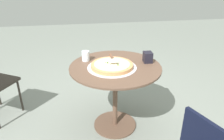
{
  "coord_description": "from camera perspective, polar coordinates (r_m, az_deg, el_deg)",
  "views": [
    {
      "loc": [
        1.85,
        -0.34,
        1.53
      ],
      "look_at": [
        0.03,
        -0.04,
        0.68
      ],
      "focal_mm": 34.4,
      "sensor_mm": 36.0,
      "label": 1
    }
  ],
  "objects": [
    {
      "name": "drinking_cup",
      "position": [
        2.17,
        -7.02,
        3.71
      ],
      "size": [
        0.08,
        0.08,
        0.1
      ],
      "primitive_type": "cylinder",
      "color": "silver",
      "rests_on": "patio_table"
    },
    {
      "name": "ground_plane",
      "position": [
        2.42,
        0.78,
        -14.34
      ],
      "size": [
        10.0,
        10.0,
        0.0
      ],
      "primitive_type": "plane",
      "color": "gray"
    },
    {
      "name": "pizza_server",
      "position": [
        2.08,
        0.05,
        3.15
      ],
      "size": [
        0.21,
        0.08,
        0.02
      ],
      "color": "silver",
      "rests_on": "pizza_on_tray"
    },
    {
      "name": "pizza_on_tray",
      "position": [
        2.01,
        -0.0,
        1.16
      ],
      "size": [
        0.47,
        0.47,
        0.05
      ],
      "color": "silver",
      "rests_on": "patio_table"
    },
    {
      "name": "napkin_dispenser",
      "position": [
        2.15,
        9.46,
        3.39
      ],
      "size": [
        0.1,
        0.09,
        0.1
      ],
      "primitive_type": "cube",
      "rotation": [
        0.0,
        0.0,
        6.23
      ],
      "color": "black",
      "rests_on": "patio_table"
    },
    {
      "name": "patio_table",
      "position": [
        2.13,
        0.86,
        -3.11
      ],
      "size": [
        0.88,
        0.88,
        0.7
      ],
      "color": "brown",
      "rests_on": "ground"
    }
  ]
}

